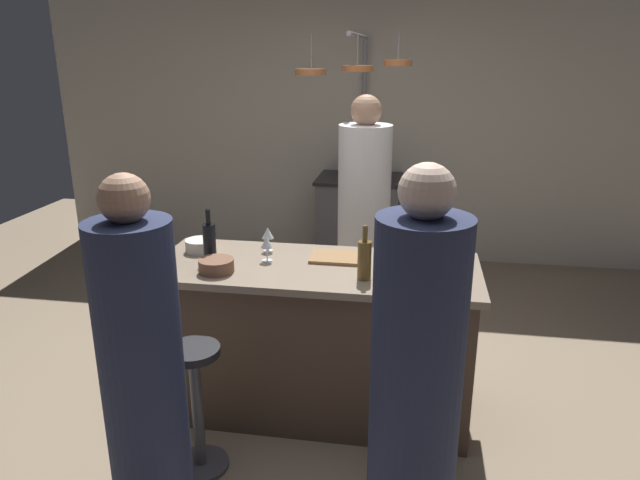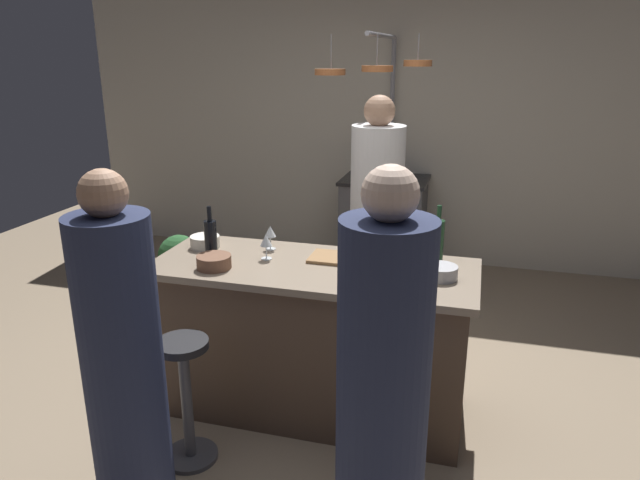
# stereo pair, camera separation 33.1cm
# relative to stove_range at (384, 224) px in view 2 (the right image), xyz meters

# --- Properties ---
(ground_plane) EXTENTS (9.00, 9.00, 0.00)m
(ground_plane) POSITION_rel_stove_range_xyz_m (0.00, -2.45, -0.45)
(ground_plane) COLOR gray
(back_wall) EXTENTS (6.40, 0.16, 2.60)m
(back_wall) POSITION_rel_stove_range_xyz_m (0.00, 0.40, 0.85)
(back_wall) COLOR beige
(back_wall) RESTS_ON ground_plane
(kitchen_island) EXTENTS (1.80, 0.72, 0.90)m
(kitchen_island) POSITION_rel_stove_range_xyz_m (0.00, -2.45, 0.01)
(kitchen_island) COLOR brown
(kitchen_island) RESTS_ON ground_plane
(stove_range) EXTENTS (0.80, 0.64, 0.89)m
(stove_range) POSITION_rel_stove_range_xyz_m (0.00, 0.00, 0.00)
(stove_range) COLOR #47474C
(stove_range) RESTS_ON ground_plane
(chef) EXTENTS (0.37, 0.37, 1.75)m
(chef) POSITION_rel_stove_range_xyz_m (0.17, -1.42, 0.37)
(chef) COLOR white
(chef) RESTS_ON ground_plane
(bar_stool_left) EXTENTS (0.28, 0.28, 0.68)m
(bar_stool_left) POSITION_rel_stove_range_xyz_m (-0.49, -3.07, -0.07)
(bar_stool_left) COLOR #4C4C51
(bar_stool_left) RESTS_ON ground_plane
(guest_left) EXTENTS (0.34, 0.34, 1.60)m
(guest_left) POSITION_rel_stove_range_xyz_m (-0.54, -3.46, 0.30)
(guest_left) COLOR #262D4C
(guest_left) RESTS_ON ground_plane
(bar_stool_right) EXTENTS (0.28, 0.28, 0.68)m
(bar_stool_right) POSITION_rel_stove_range_xyz_m (0.58, -3.07, -0.07)
(bar_stool_right) COLOR #4C4C51
(bar_stool_right) RESTS_ON ground_plane
(guest_right) EXTENTS (0.35, 0.35, 1.67)m
(guest_right) POSITION_rel_stove_range_xyz_m (0.56, -3.44, 0.33)
(guest_right) COLOR #262D4C
(guest_right) RESTS_ON ground_plane
(overhead_pot_rack) EXTENTS (0.87, 1.33, 2.17)m
(overhead_pot_rack) POSITION_rel_stove_range_xyz_m (0.00, -0.46, 1.22)
(overhead_pot_rack) COLOR gray
(overhead_pot_rack) RESTS_ON ground_plane
(potted_plant) EXTENTS (0.36, 0.36, 0.52)m
(potted_plant) POSITION_rel_stove_range_xyz_m (-1.61, -1.08, -0.15)
(potted_plant) COLOR brown
(potted_plant) RESTS_ON ground_plane
(cutting_board) EXTENTS (0.32, 0.22, 0.02)m
(cutting_board) POSITION_rel_stove_range_xyz_m (0.11, -2.32, 0.46)
(cutting_board) COLOR #997047
(cutting_board) RESTS_ON kitchen_island
(pepper_mill) EXTENTS (0.05, 0.05, 0.21)m
(pepper_mill) POSITION_rel_stove_range_xyz_m (0.48, -2.21, 0.56)
(pepper_mill) COLOR #382319
(pepper_mill) RESTS_ON kitchen_island
(wine_bottle_dark) EXTENTS (0.07, 0.07, 0.30)m
(wine_bottle_dark) POSITION_rel_stove_range_xyz_m (-0.60, -2.48, 0.57)
(wine_bottle_dark) COLOR black
(wine_bottle_dark) RESTS_ON kitchen_island
(wine_bottle_amber) EXTENTS (0.07, 0.07, 0.29)m
(wine_bottle_amber) POSITION_rel_stove_range_xyz_m (0.28, -2.60, 0.56)
(wine_bottle_amber) COLOR brown
(wine_bottle_amber) RESTS_ON kitchen_island
(wine_bottle_white) EXTENTS (0.07, 0.07, 0.33)m
(wine_bottle_white) POSITION_rel_stove_range_xyz_m (0.61, -2.64, 0.58)
(wine_bottle_white) COLOR gray
(wine_bottle_white) RESTS_ON kitchen_island
(wine_bottle_green) EXTENTS (0.07, 0.07, 0.33)m
(wine_bottle_green) POSITION_rel_stove_range_xyz_m (0.65, -2.21, 0.58)
(wine_bottle_green) COLOR #193D23
(wine_bottle_green) RESTS_ON kitchen_island
(wine_bottle_red) EXTENTS (0.07, 0.07, 0.32)m
(wine_bottle_red) POSITION_rel_stove_range_xyz_m (0.40, -2.59, 0.58)
(wine_bottle_red) COLOR #143319
(wine_bottle_red) RESTS_ON kitchen_island
(wine_glass_near_left_guest) EXTENTS (0.07, 0.07, 0.15)m
(wine_glass_near_left_guest) POSITION_rel_stove_range_xyz_m (-0.28, -2.42, 0.56)
(wine_glass_near_left_guest) COLOR silver
(wine_glass_near_left_guest) RESTS_ON kitchen_island
(wine_glass_near_right_guest) EXTENTS (0.07, 0.07, 0.15)m
(wine_glass_near_right_guest) POSITION_rel_stove_range_xyz_m (0.36, -2.32, 0.56)
(wine_glass_near_right_guest) COLOR silver
(wine_glass_near_right_guest) RESTS_ON kitchen_island
(wine_glass_by_chef) EXTENTS (0.07, 0.07, 0.15)m
(wine_glass_by_chef) POSITION_rel_stove_range_xyz_m (-0.32, -2.26, 0.56)
(wine_glass_by_chef) COLOR silver
(wine_glass_by_chef) RESTS_ON kitchen_island
(mixing_bowl_ceramic) EXTENTS (0.18, 0.18, 0.07)m
(mixing_bowl_ceramic) POSITION_rel_stove_range_xyz_m (-0.71, -2.33, 0.49)
(mixing_bowl_ceramic) COLOR silver
(mixing_bowl_ceramic) RESTS_ON kitchen_island
(mixing_bowl_steel) EXTENTS (0.18, 0.18, 0.07)m
(mixing_bowl_steel) POSITION_rel_stove_range_xyz_m (0.69, -2.46, 0.49)
(mixing_bowl_steel) COLOR #B7B7BC
(mixing_bowl_steel) RESTS_ON kitchen_island
(mixing_bowl_wooden) EXTENTS (0.19, 0.19, 0.07)m
(mixing_bowl_wooden) POSITION_rel_stove_range_xyz_m (-0.51, -2.64, 0.49)
(mixing_bowl_wooden) COLOR brown
(mixing_bowl_wooden) RESTS_ON kitchen_island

